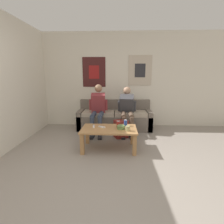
{
  "coord_description": "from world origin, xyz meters",
  "views": [
    {
      "loc": [
        0.23,
        -1.91,
        1.41
      ],
      "look_at": [
        0.08,
        1.79,
        0.63
      ],
      "focal_mm": 28.0,
      "sensor_mm": 36.0,
      "label": 1
    }
  ],
  "objects_px": {
    "person_seated_adult": "(98,107)",
    "ceramic_bowl": "(121,127)",
    "couch": "(115,119)",
    "drink_can_red": "(118,124)",
    "coffee_table": "(109,132)",
    "backpack": "(121,129)",
    "drink_can_blue": "(126,123)",
    "game_controller_near_left": "(94,126)",
    "person_seated_teen": "(127,108)",
    "game_controller_near_right": "(102,127)",
    "pillar_candle": "(128,128)"
  },
  "relations": [
    {
      "from": "coffee_table",
      "to": "game_controller_near_right",
      "type": "distance_m",
      "value": 0.17
    },
    {
      "from": "coffee_table",
      "to": "backpack",
      "type": "relative_size",
      "value": 2.61
    },
    {
      "from": "couch",
      "to": "coffee_table",
      "type": "height_order",
      "value": "couch"
    },
    {
      "from": "game_controller_near_right",
      "to": "game_controller_near_left",
      "type": "bearing_deg",
      "value": 170.65
    },
    {
      "from": "backpack",
      "to": "drink_can_red",
      "type": "relative_size",
      "value": 3.25
    },
    {
      "from": "person_seated_adult",
      "to": "game_controller_near_left",
      "type": "xyz_separation_m",
      "value": [
        0.03,
        -0.94,
        -0.21
      ]
    },
    {
      "from": "backpack",
      "to": "drink_can_blue",
      "type": "relative_size",
      "value": 3.25
    },
    {
      "from": "pillar_candle",
      "to": "game_controller_near_left",
      "type": "relative_size",
      "value": 0.71
    },
    {
      "from": "person_seated_adult",
      "to": "ceramic_bowl",
      "type": "relative_size",
      "value": 7.45
    },
    {
      "from": "couch",
      "to": "drink_can_red",
      "type": "xyz_separation_m",
      "value": [
        0.1,
        -1.28,
        0.21
      ]
    },
    {
      "from": "drink_can_red",
      "to": "person_seated_adult",
      "type": "bearing_deg",
      "value": 118.58
    },
    {
      "from": "person_seated_adult",
      "to": "drink_can_blue",
      "type": "bearing_deg",
      "value": -51.9
    },
    {
      "from": "ceramic_bowl",
      "to": "person_seated_teen",
      "type": "bearing_deg",
      "value": 81.56
    },
    {
      "from": "game_controller_near_left",
      "to": "ceramic_bowl",
      "type": "bearing_deg",
      "value": -11.41
    },
    {
      "from": "backpack",
      "to": "drink_can_red",
      "type": "bearing_deg",
      "value": -96.58
    },
    {
      "from": "drink_can_blue",
      "to": "ceramic_bowl",
      "type": "bearing_deg",
      "value": -114.81
    },
    {
      "from": "ceramic_bowl",
      "to": "drink_can_red",
      "type": "relative_size",
      "value": 1.28
    },
    {
      "from": "couch",
      "to": "game_controller_near_right",
      "type": "relative_size",
      "value": 13.64
    },
    {
      "from": "person_seated_teen",
      "to": "drink_can_red",
      "type": "height_order",
      "value": "person_seated_teen"
    },
    {
      "from": "backpack",
      "to": "drink_can_blue",
      "type": "distance_m",
      "value": 0.56
    },
    {
      "from": "couch",
      "to": "drink_can_blue",
      "type": "distance_m",
      "value": 1.23
    },
    {
      "from": "coffee_table",
      "to": "person_seated_adult",
      "type": "bearing_deg",
      "value": 108.28
    },
    {
      "from": "ceramic_bowl",
      "to": "drink_can_blue",
      "type": "relative_size",
      "value": 1.28
    },
    {
      "from": "couch",
      "to": "person_seated_teen",
      "type": "distance_m",
      "value": 0.55
    },
    {
      "from": "person_seated_adult",
      "to": "pillar_candle",
      "type": "relative_size",
      "value": 11.41
    },
    {
      "from": "drink_can_blue",
      "to": "couch",
      "type": "bearing_deg",
      "value": 101.92
    },
    {
      "from": "game_controller_near_left",
      "to": "pillar_candle",
      "type": "bearing_deg",
      "value": -18.23
    },
    {
      "from": "drink_can_blue",
      "to": "backpack",
      "type": "bearing_deg",
      "value": 99.93
    },
    {
      "from": "person_seated_adult",
      "to": "ceramic_bowl",
      "type": "bearing_deg",
      "value": -61.86
    },
    {
      "from": "couch",
      "to": "drink_can_blue",
      "type": "bearing_deg",
      "value": -78.08
    },
    {
      "from": "game_controller_near_left",
      "to": "person_seated_teen",
      "type": "bearing_deg",
      "value": 55.08
    },
    {
      "from": "person_seated_adult",
      "to": "backpack",
      "type": "distance_m",
      "value": 0.82
    },
    {
      "from": "backpack",
      "to": "drink_can_blue",
      "type": "xyz_separation_m",
      "value": [
        0.08,
        -0.47,
        0.29
      ]
    },
    {
      "from": "couch",
      "to": "game_controller_near_left",
      "type": "xyz_separation_m",
      "value": [
        -0.38,
        -1.29,
        0.16
      ]
    },
    {
      "from": "person_seated_teen",
      "to": "backpack",
      "type": "relative_size",
      "value": 2.78
    },
    {
      "from": "backpack",
      "to": "ceramic_bowl",
      "type": "relative_size",
      "value": 2.54
    },
    {
      "from": "ceramic_bowl",
      "to": "game_controller_near_right",
      "type": "bearing_deg",
      "value": 167.67
    },
    {
      "from": "pillar_candle",
      "to": "coffee_table",
      "type": "bearing_deg",
      "value": 158.14
    },
    {
      "from": "person_seated_adult",
      "to": "game_controller_near_left",
      "type": "height_order",
      "value": "person_seated_adult"
    },
    {
      "from": "drink_can_blue",
      "to": "drink_can_red",
      "type": "xyz_separation_m",
      "value": [
        -0.15,
        -0.1,
        0.0
      ]
    },
    {
      "from": "couch",
      "to": "drink_can_blue",
      "type": "relative_size",
      "value": 15.53
    },
    {
      "from": "drink_can_blue",
      "to": "game_controller_near_left",
      "type": "xyz_separation_m",
      "value": [
        -0.63,
        -0.1,
        -0.05
      ]
    },
    {
      "from": "drink_can_red",
      "to": "game_controller_near_left",
      "type": "xyz_separation_m",
      "value": [
        -0.48,
        -0.01,
        -0.05
      ]
    },
    {
      "from": "person_seated_adult",
      "to": "game_controller_near_right",
      "type": "bearing_deg",
      "value": -78.51
    },
    {
      "from": "person_seated_teen",
      "to": "ceramic_bowl",
      "type": "xyz_separation_m",
      "value": [
        -0.16,
        -1.1,
        -0.16
      ]
    },
    {
      "from": "backpack",
      "to": "game_controller_near_left",
      "type": "relative_size",
      "value": 2.74
    },
    {
      "from": "person_seated_adult",
      "to": "drink_can_red",
      "type": "bearing_deg",
      "value": -61.42
    },
    {
      "from": "couch",
      "to": "ceramic_bowl",
      "type": "relative_size",
      "value": 12.1
    },
    {
      "from": "ceramic_bowl",
      "to": "game_controller_near_left",
      "type": "distance_m",
      "value": 0.54
    },
    {
      "from": "backpack",
      "to": "game_controller_near_left",
      "type": "distance_m",
      "value": 0.83
    }
  ]
}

